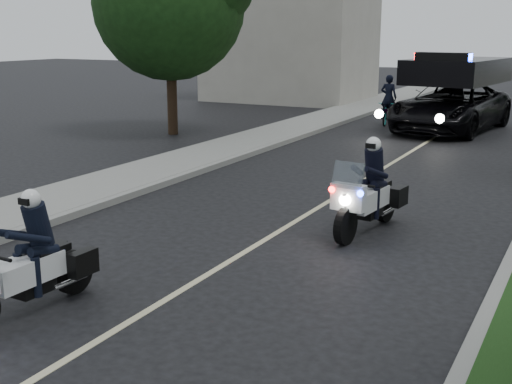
% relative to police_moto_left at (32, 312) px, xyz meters
% --- Properties ---
extents(ground, '(120.00, 120.00, 0.00)m').
position_rel_police_moto_left_xyz_m(ground, '(1.34, 0.90, 0.00)').
color(ground, black).
rests_on(ground, ground).
extents(curb_left, '(0.20, 60.00, 0.15)m').
position_rel_police_moto_left_xyz_m(curb_left, '(-2.76, 10.90, 0.07)').
color(curb_left, gray).
rests_on(curb_left, ground).
extents(sidewalk_left, '(2.00, 60.00, 0.16)m').
position_rel_police_moto_left_xyz_m(sidewalk_left, '(-3.86, 10.90, 0.08)').
color(sidewalk_left, gray).
rests_on(sidewalk_left, ground).
extents(building_far, '(8.00, 6.00, 7.00)m').
position_rel_police_moto_left_xyz_m(building_far, '(-8.66, 26.90, 3.50)').
color(building_far, '#A8A396').
rests_on(building_far, ground).
extents(lane_marking, '(0.12, 50.00, 0.01)m').
position_rel_police_moto_left_xyz_m(lane_marking, '(1.34, 10.90, 0.00)').
color(lane_marking, '#BFB78C').
rests_on(lane_marking, ground).
extents(police_moto_left, '(0.78, 2.01, 1.68)m').
position_rel_police_moto_left_xyz_m(police_moto_left, '(0.00, 0.00, 0.00)').
color(police_moto_left, silver).
rests_on(police_moto_left, ground).
extents(police_moto_right, '(0.97, 2.17, 1.79)m').
position_rel_police_moto_left_xyz_m(police_moto_right, '(2.81, 5.59, 0.00)').
color(police_moto_right, silver).
rests_on(police_moto_right, ground).
extents(police_suv, '(3.79, 6.77, 3.13)m').
position_rel_police_moto_left_xyz_m(police_suv, '(1.46, 19.34, 0.00)').
color(police_suv, black).
rests_on(police_suv, ground).
extents(bicycle, '(0.78, 1.78, 0.90)m').
position_rel_police_moto_left_xyz_m(bicycle, '(-1.10, 19.91, 0.00)').
color(bicycle, black).
rests_on(bicycle, ground).
extents(cyclist, '(0.65, 0.44, 1.77)m').
position_rel_police_moto_left_xyz_m(cyclist, '(-1.10, 19.91, 0.00)').
color(cyclist, black).
rests_on(cyclist, ground).
extents(tree_left_near, '(6.07, 6.07, 8.91)m').
position_rel_police_moto_left_xyz_m(tree_left_near, '(-7.28, 13.83, 0.00)').
color(tree_left_near, '#173A13').
rests_on(tree_left_near, ground).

